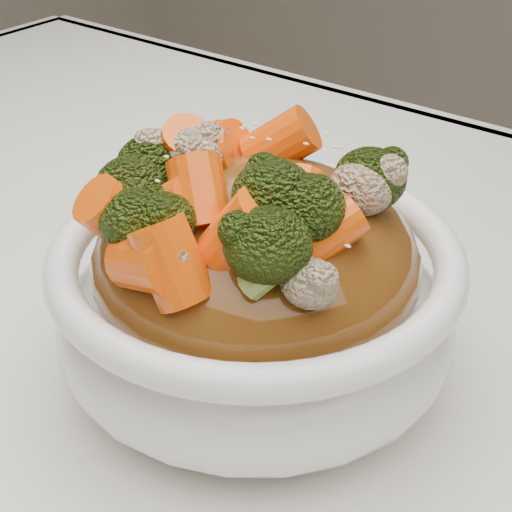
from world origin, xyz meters
The scene contains 8 objects.
tablecloth centered at (0.00, 0.00, 0.73)m, with size 1.20×0.80×0.04m, color white.
bowl centered at (0.03, 0.01, 0.79)m, with size 0.21×0.21×0.08m, color white, non-canonical shape.
sauce_base centered at (0.03, 0.01, 0.82)m, with size 0.17×0.17×0.09m, color #643611.
carrots centered at (0.03, 0.01, 0.88)m, with size 0.17×0.17×0.05m, color #FF5708, non-canonical shape.
broccoli centered at (0.03, 0.01, 0.88)m, with size 0.17×0.17×0.04m, color black, non-canonical shape.
cauliflower centered at (0.03, 0.01, 0.88)m, with size 0.17×0.17×0.04m, color tan, non-canonical shape.
scallions centered at (0.03, 0.01, 0.88)m, with size 0.13×0.13×0.02m, color #41841E, non-canonical shape.
sesame_seeds centered at (0.03, 0.01, 0.88)m, with size 0.15×0.15×0.01m, color beige, non-canonical shape.
Camera 1 is at (0.23, -0.26, 1.04)m, focal length 55.00 mm.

